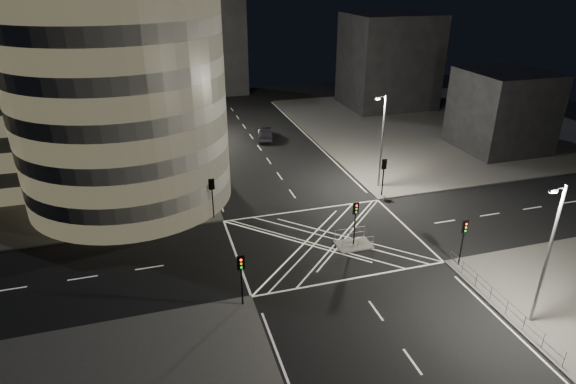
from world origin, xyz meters
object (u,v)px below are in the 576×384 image
object	(u,v)px
traffic_signal_island	(355,216)
street_lamp_right_near	(548,252)
street_lamp_right_far	(382,139)
traffic_signal_fr	(384,170)
central_island	(353,245)
traffic_signal_nl	(241,271)
street_lamp_left_near	(196,147)
traffic_signal_nr	(464,234)
street_lamp_left_far	(180,103)
sedan	(264,134)
traffic_signal_fl	(212,191)

from	to	relation	value
traffic_signal_island	street_lamp_right_near	bearing A→B (deg)	-59.25
street_lamp_right_far	traffic_signal_fr	bearing A→B (deg)	-106.11
traffic_signal_fr	central_island	bearing A→B (deg)	-129.33
traffic_signal_nl	traffic_signal_island	xyz separation A→B (m)	(10.80, 5.30, 0.00)
street_lamp_left_near	street_lamp_right_near	size ratio (longest dim) A/B	1.00
traffic_signal_nr	street_lamp_left_far	distance (m)	41.15
traffic_signal_nl	street_lamp_left_near	bearing A→B (deg)	91.94
traffic_signal_nl	street_lamp_left_near	distance (m)	18.99
traffic_signal_island	street_lamp_left_far	bearing A→B (deg)	109.95
central_island	traffic_signal_fr	world-z (taller)	traffic_signal_fr
central_island	sedan	bearing A→B (deg)	90.97
traffic_signal_nr	traffic_signal_island	world-z (taller)	same
street_lamp_left_near	central_island	bearing A→B (deg)	-49.73
sedan	traffic_signal_nl	bearing A→B (deg)	84.39
traffic_signal_fr	street_lamp_left_near	distance (m)	19.14
street_lamp_left_far	central_island	bearing A→B (deg)	-70.05
traffic_signal_fl	street_lamp_right_near	bearing A→B (deg)	-48.76
sedan	street_lamp_left_near	bearing A→B (deg)	66.73
traffic_signal_nl	traffic_signal_island	bearing A→B (deg)	26.14
traffic_signal_nl	traffic_signal_nr	world-z (taller)	same
central_island	traffic_signal_nr	size ratio (longest dim) A/B	0.75
central_island	traffic_signal_fl	world-z (taller)	traffic_signal_fl
traffic_signal_nl	traffic_signal_fr	xyz separation A→B (m)	(17.60, 13.60, 0.00)
traffic_signal_fr	street_lamp_left_far	bearing A→B (deg)	128.17
traffic_signal_fr	sedan	size ratio (longest dim) A/B	0.76
traffic_signal_fr	street_lamp_right_far	xyz separation A→B (m)	(0.64, 2.20, 2.63)
traffic_signal_nl	traffic_signal_island	world-z (taller)	same
traffic_signal_nr	street_lamp_left_near	size ratio (longest dim) A/B	0.40
traffic_signal_nr	street_lamp_left_far	bearing A→B (deg)	116.36
traffic_signal_nl	sedan	distance (m)	36.51
central_island	traffic_signal_island	world-z (taller)	traffic_signal_island
traffic_signal_island	street_lamp_left_far	world-z (taller)	street_lamp_left_far
street_lamp_right_near	traffic_signal_nr	bearing A→B (deg)	95.04
street_lamp_left_far	street_lamp_right_far	bearing A→B (deg)	-48.06
traffic_signal_nr	traffic_signal_island	distance (m)	8.62
traffic_signal_nl	traffic_signal_fr	size ratio (longest dim) A/B	1.00
traffic_signal_nl	traffic_signal_island	size ratio (longest dim) A/B	1.00
traffic_signal_nl	street_lamp_left_far	bearing A→B (deg)	90.99
central_island	street_lamp_left_far	bearing A→B (deg)	109.95
street_lamp_left_far	street_lamp_left_near	bearing A→B (deg)	-90.00
street_lamp_left_far	street_lamp_right_near	size ratio (longest dim) A/B	1.00
street_lamp_left_far	sedan	size ratio (longest dim) A/B	1.91
traffic_signal_nl	street_lamp_left_far	distance (m)	36.90
traffic_signal_fl	street_lamp_left_near	size ratio (longest dim) A/B	0.40
traffic_signal_fl	sedan	size ratio (longest dim) A/B	0.76
traffic_signal_fr	sedan	world-z (taller)	traffic_signal_fr
sedan	central_island	bearing A→B (deg)	101.77
traffic_signal_fl	street_lamp_right_far	size ratio (longest dim) A/B	0.40
street_lamp_left_far	traffic_signal_fl	bearing A→B (deg)	-88.43
street_lamp_left_near	traffic_signal_fr	bearing A→B (deg)	-15.92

